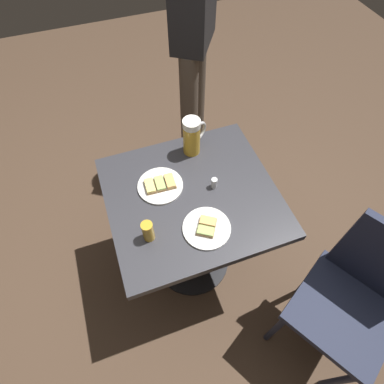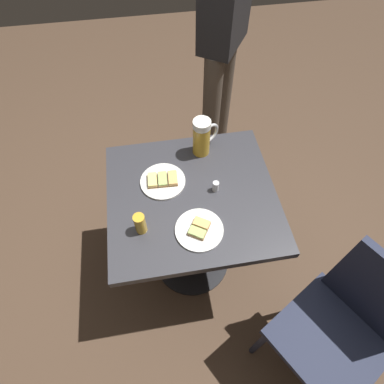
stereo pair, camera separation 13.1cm
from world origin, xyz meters
name	(u,v)px [view 2 (the right image)]	position (x,y,z in m)	size (l,w,h in m)	color
ground_plane	(192,259)	(0.00, 0.00, 0.00)	(6.00, 6.00, 0.00)	#4C3828
cafe_table	(192,215)	(0.00, 0.00, 0.54)	(0.66, 0.72, 0.71)	black
plate_near	(163,181)	(0.09, 0.11, 0.72)	(0.20, 0.20, 0.03)	white
plate_far	(199,229)	(-0.17, 0.00, 0.72)	(0.19, 0.19, 0.03)	white
beer_mug	(202,137)	(0.24, -0.09, 0.80)	(0.10, 0.13, 0.19)	gold
beer_glass_small	(140,224)	(-0.13, 0.22, 0.76)	(0.04, 0.04, 0.10)	gold
salt_shaker	(216,186)	(0.01, -0.10, 0.73)	(0.03, 0.03, 0.05)	silver
cafe_chair	(344,326)	(-0.58, -0.50, 0.52)	(0.52, 0.52, 0.88)	#1E2338
patron_standing	(224,26)	(0.83, -0.30, 0.96)	(0.37, 0.32, 1.65)	#51473D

